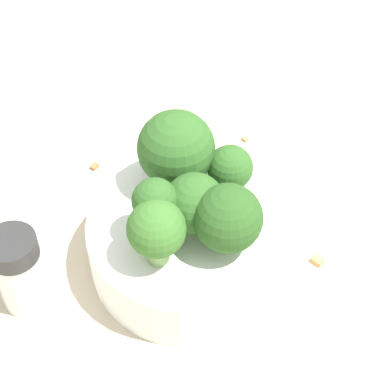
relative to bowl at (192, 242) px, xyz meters
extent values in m
plane|color=beige|center=(0.00, 0.00, -0.02)|extent=(3.00, 3.00, 0.00)
cylinder|color=white|center=(0.00, 0.00, 0.00)|extent=(0.16, 0.16, 0.05)
cylinder|color=#8EB770|center=(-0.01, 0.00, 0.03)|extent=(0.01, 0.01, 0.02)
sphere|color=#2D5B23|center=(-0.01, 0.00, 0.05)|extent=(0.04, 0.04, 0.04)
cylinder|color=#84AD66|center=(-0.03, -0.02, 0.03)|extent=(0.02, 0.02, 0.02)
sphere|color=#28511E|center=(-0.03, -0.02, 0.05)|extent=(0.05, 0.05, 0.05)
cylinder|color=#84AD66|center=(-0.01, 0.03, 0.04)|extent=(0.02, 0.02, 0.03)
sphere|color=#2D5B23|center=(-0.01, 0.03, 0.06)|extent=(0.03, 0.03, 0.03)
cylinder|color=#84AD66|center=(0.04, 0.00, 0.04)|extent=(0.02, 0.02, 0.03)
sphere|color=#2D5B23|center=(0.04, 0.00, 0.06)|extent=(0.06, 0.06, 0.06)
cylinder|color=#7A9E5B|center=(-0.03, 0.03, 0.04)|extent=(0.02, 0.02, 0.03)
sphere|color=#386B28|center=(-0.03, 0.03, 0.06)|extent=(0.04, 0.04, 0.04)
cylinder|color=#8EB770|center=(0.02, -0.04, 0.03)|extent=(0.02, 0.02, 0.02)
sphere|color=#2D5B23|center=(0.02, -0.04, 0.05)|extent=(0.03, 0.03, 0.03)
cylinder|color=silver|center=(0.00, 0.13, 0.00)|extent=(0.03, 0.03, 0.05)
cylinder|color=#2D2D2D|center=(0.00, 0.13, 0.04)|extent=(0.04, 0.04, 0.02)
cube|color=olive|center=(0.12, 0.06, -0.02)|extent=(0.01, 0.01, 0.01)
cube|color=#AD7F4C|center=(0.12, -0.09, -0.02)|extent=(0.01, 0.01, 0.01)
cube|color=#AD7F4C|center=(-0.03, -0.09, -0.02)|extent=(0.01, 0.01, 0.01)
camera|label=1|loc=(-0.30, 0.09, 0.38)|focal=60.00mm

